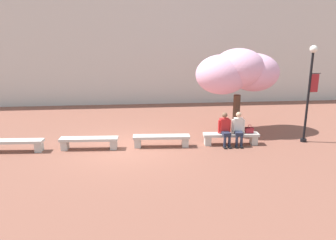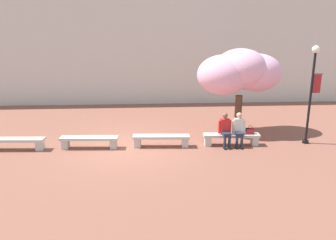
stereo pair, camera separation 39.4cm
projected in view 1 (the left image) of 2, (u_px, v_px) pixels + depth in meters
name	position (u px, v px, depth m)	size (l,w,h in m)	color
ground_plane	(126.00, 148.00, 12.41)	(100.00, 100.00, 0.00)	brown
building_facade	(128.00, 40.00, 20.94)	(28.00, 4.00, 7.53)	beige
stone_bench_west_end	(14.00, 144.00, 11.94)	(2.17, 0.55, 0.45)	#BCB7AD
stone_bench_near_west	(89.00, 141.00, 12.20)	(2.17, 0.55, 0.45)	#BCB7AD
stone_bench_center	(161.00, 139.00, 12.46)	(2.17, 0.55, 0.45)	#BCB7AD
stone_bench_near_east	(231.00, 137.00, 12.72)	(2.17, 0.55, 0.45)	#BCB7AD
person_seated_left	(225.00, 128.00, 12.54)	(0.51, 0.70, 1.29)	black
person_seated_right	(238.00, 127.00, 12.60)	(0.51, 0.72, 1.29)	black
handbag	(249.00, 130.00, 12.71)	(0.30, 0.15, 0.34)	#A3232D
cherry_tree_main	(238.00, 72.00, 13.92)	(3.68, 2.23, 3.61)	#513828
lamp_post_with_banner	(310.00, 85.00, 12.55)	(0.54, 0.28, 3.78)	black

